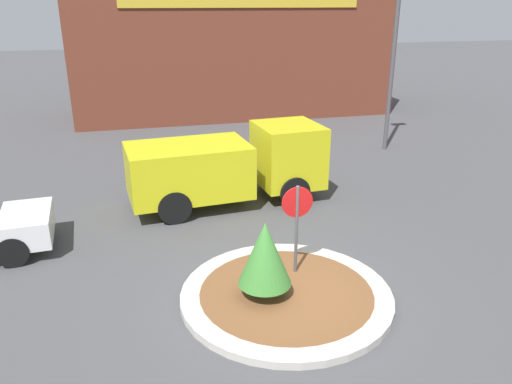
{
  "coord_description": "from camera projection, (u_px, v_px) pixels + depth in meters",
  "views": [
    {
      "loc": [
        -2.74,
        -8.2,
        5.59
      ],
      "look_at": [
        0.15,
        3.02,
        1.16
      ],
      "focal_mm": 35.0,
      "sensor_mm": 36.0,
      "label": 1
    }
  ],
  "objects": [
    {
      "name": "ground_plane",
      "position": [
        286.0,
        298.0,
        10.06
      ],
      "size": [
        120.0,
        120.0,
        0.0
      ],
      "primitive_type": "plane",
      "color": "#474749"
    },
    {
      "name": "light_pole",
      "position": [
        394.0,
        44.0,
        18.76
      ],
      "size": [
        0.7,
        0.3,
        7.09
      ],
      "color": "#4C4C51",
      "rests_on": "ground_plane"
    },
    {
      "name": "utility_truck",
      "position": [
        228.0,
        165.0,
        14.43
      ],
      "size": [
        5.76,
        2.49,
        2.22
      ],
      "rotation": [
        0.0,
        0.0,
        0.08
      ],
      "color": "gold",
      "rests_on": "ground_plane"
    },
    {
      "name": "storefront_building",
      "position": [
        231.0,
        48.0,
        26.18
      ],
      "size": [
        15.93,
        6.07,
        6.59
      ],
      "color": "brown",
      "rests_on": "ground_plane"
    },
    {
      "name": "stop_sign",
      "position": [
        297.0,
        216.0,
        10.29
      ],
      "size": [
        0.66,
        0.07,
        2.11
      ],
      "color": "#4C4C51",
      "rests_on": "ground_plane"
    },
    {
      "name": "traffic_island",
      "position": [
        286.0,
        295.0,
        10.03
      ],
      "size": [
        4.25,
        4.25,
        0.16
      ],
      "color": "#BCB7AD",
      "rests_on": "ground_plane"
    },
    {
      "name": "island_shrub",
      "position": [
        265.0,
        254.0,
        9.57
      ],
      "size": [
        1.05,
        1.05,
        1.56
      ],
      "color": "brown",
      "rests_on": "traffic_island"
    }
  ]
}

